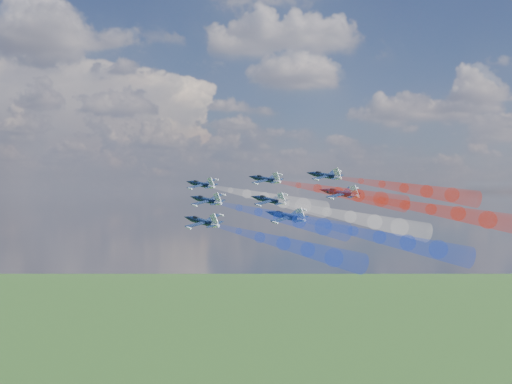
{
  "coord_description": "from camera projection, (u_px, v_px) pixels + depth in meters",
  "views": [
    {
      "loc": [
        -31.08,
        -180.99,
        127.7
      ],
      "look_at": [
        -14.13,
        -22.69,
        127.69
      ],
      "focal_mm": 45.04,
      "sensor_mm": 36.0,
      "label": 1
    }
  ],
  "objects": [
    {
      "name": "jet_rear_left",
      "position": [
        287.0,
        216.0,
        139.68
      ],
      "size": [
        15.52,
        15.85,
        7.45
      ],
      "primitive_type": null,
      "rotation": [
        0.15,
        -0.28,
        0.65
      ],
      "color": "black"
    },
    {
      "name": "jet_lead",
      "position": [
        201.0,
        184.0,
        173.32
      ],
      "size": [
        15.52,
        15.85,
        7.45
      ],
      "primitive_type": null,
      "rotation": [
        0.15,
        -0.28,
        0.65
      ],
      "color": "black"
    },
    {
      "name": "trail_inner_left",
      "position": [
        278.0,
        217.0,
        140.62
      ],
      "size": [
        27.09,
        32.15,
        10.19
      ],
      "primitive_type": null,
      "rotation": [
        0.15,
        -0.28,
        0.65
      ],
      "color": "blue"
    },
    {
      "name": "trail_outer_right",
      "position": [
        404.0,
        188.0,
        152.69
      ],
      "size": [
        27.09,
        32.15,
        10.19
      ],
      "primitive_type": null,
      "rotation": [
        0.15,
        -0.28,
        0.65
      ],
      "color": "red"
    },
    {
      "name": "trail_rear_right",
      "position": [
        431.0,
        209.0,
        135.44
      ],
      "size": [
        27.09,
        32.15,
        10.19
      ],
      "primitive_type": null,
      "rotation": [
        0.15,
        -0.28,
        0.65
      ],
      "color": "red"
    },
    {
      "name": "jet_inner_left",
      "position": [
        207.0,
        200.0,
        157.36
      ],
      "size": [
        15.52,
        15.85,
        7.45
      ],
      "primitive_type": null,
      "rotation": [
        0.15,
        -0.28,
        0.65
      ],
      "color": "black"
    },
    {
      "name": "jet_rear_right",
      "position": [
        340.0,
        193.0,
        152.18
      ],
      "size": [
        15.52,
        15.85,
        7.45
      ],
      "primitive_type": null,
      "rotation": [
        0.15,
        -0.28,
        0.65
      ],
      "color": "black"
    },
    {
      "name": "trail_outer_left",
      "position": [
        283.0,
        243.0,
        123.8
      ],
      "size": [
        27.09,
        32.15,
        10.19
      ],
      "primitive_type": null,
      "rotation": [
        0.15,
        -0.28,
        0.65
      ],
      "color": "blue"
    },
    {
      "name": "jet_outer_left",
      "position": [
        202.0,
        222.0,
        140.54
      ],
      "size": [
        15.52,
        15.85,
        7.45
      ],
      "primitive_type": null,
      "rotation": [
        0.15,
        -0.28,
        0.65
      ],
      "color": "black"
    },
    {
      "name": "trail_rear_left",
      "position": [
        379.0,
        237.0,
        122.93
      ],
      "size": [
        27.09,
        32.15,
        10.19
      ],
      "primitive_type": null,
      "rotation": [
        0.15,
        -0.28,
        0.65
      ],
      "color": "blue"
    },
    {
      "name": "jet_center_third",
      "position": [
        269.0,
        200.0,
        154.26
      ],
      "size": [
        15.52,
        15.85,
        7.45
      ],
      "primitive_type": null,
      "rotation": [
        0.15,
        -0.28,
        0.65
      ],
      "color": "black"
    },
    {
      "name": "trail_lead",
      "position": [
        265.0,
        197.0,
        156.58
      ],
      "size": [
        27.09,
        32.15,
        10.19
      ],
      "primitive_type": null,
      "rotation": [
        0.15,
        -0.28,
        0.65
      ],
      "color": "white"
    },
    {
      "name": "trail_inner_right",
      "position": [
        338.0,
        192.0,
        153.29
      ],
      "size": [
        27.09,
        32.15,
        10.19
      ],
      "primitive_type": null,
      "rotation": [
        0.15,
        -0.28,
        0.65
      ],
      "color": "red"
    },
    {
      "name": "jet_inner_right",
      "position": [
        266.0,
        179.0,
        170.03
      ],
      "size": [
        15.52,
        15.85,
        7.45
      ],
      "primitive_type": null,
      "rotation": [
        0.15,
        -0.28,
        0.65
      ],
      "color": "black"
    },
    {
      "name": "trail_center_third",
      "position": [
        350.0,
        217.0,
        137.52
      ],
      "size": [
        27.09,
        32.15,
        10.19
      ],
      "primitive_type": null,
      "rotation": [
        0.15,
        -0.28,
        0.65
      ],
      "color": "white"
    },
    {
      "name": "jet_outer_right",
      "position": [
        325.0,
        176.0,
        169.44
      ],
      "size": [
        15.52,
        15.85,
        7.45
      ],
      "primitive_type": null,
      "rotation": [
        0.15,
        -0.28,
        0.65
      ],
      "color": "black"
    }
  ]
}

